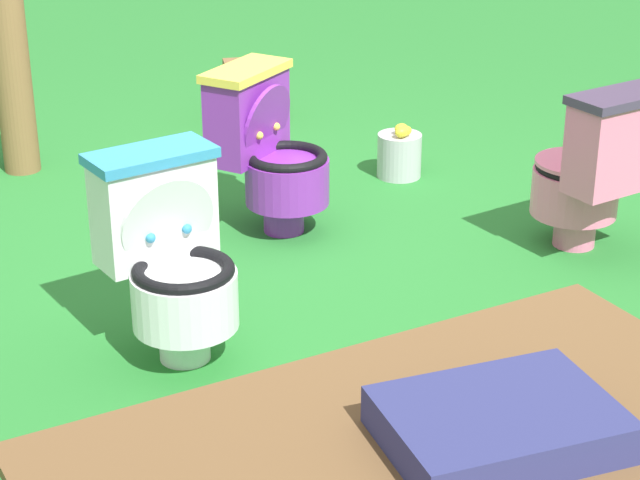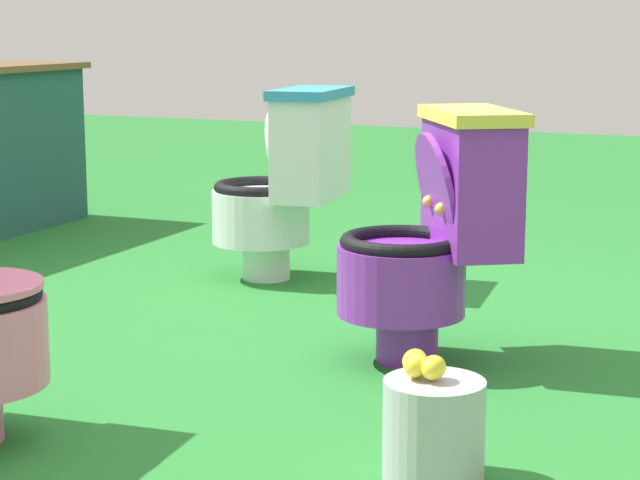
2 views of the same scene
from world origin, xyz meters
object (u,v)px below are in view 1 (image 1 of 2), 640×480
object	(u,v)px
toilet_pink	(593,169)
toilet_purple	(269,149)
small_crate	(249,92)
toilet_white	(170,255)
wooden_post	(4,2)
lemon_bucket	(399,154)

from	to	relation	value
toilet_pink	toilet_purple	bearing A→B (deg)	136.60
small_crate	toilet_white	bearing A→B (deg)	59.84
toilet_pink	wooden_post	bearing A→B (deg)	126.34
toilet_purple	small_crate	world-z (taller)	toilet_purple
wooden_post	lemon_bucket	xyz separation A→B (m)	(-1.65, 0.97, -0.74)
toilet_purple	wooden_post	size ratio (longest dim) A/B	0.42
toilet_pink	toilet_white	bearing A→B (deg)	174.57
small_crate	lemon_bucket	world-z (taller)	small_crate
wooden_post	lemon_bucket	distance (m)	2.05
small_crate	toilet_purple	bearing A→B (deg)	68.64
small_crate	toilet_pink	bearing A→B (deg)	101.86
wooden_post	lemon_bucket	size ratio (longest dim) A/B	6.19
toilet_white	lemon_bucket	xyz separation A→B (m)	(-1.64, -1.14, -0.26)
toilet_purple	toilet_pink	xyz separation A→B (m)	(-1.09, 0.86, -0.00)
toilet_white	small_crate	xyz separation A→B (m)	(-1.37, -2.37, -0.22)
wooden_post	lemon_bucket	bearing A→B (deg)	149.42
wooden_post	small_crate	distance (m)	1.57
toilet_pink	toilet_white	distance (m)	1.87
toilet_white	lemon_bucket	bearing A→B (deg)	-151.88
toilet_purple	small_crate	distance (m)	1.64
toilet_pink	lemon_bucket	bearing A→B (deg)	96.32
small_crate	lemon_bucket	distance (m)	1.25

